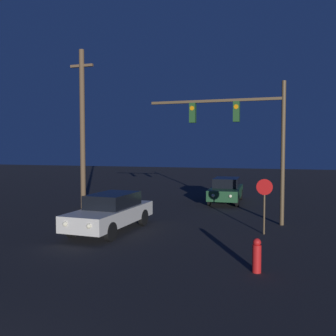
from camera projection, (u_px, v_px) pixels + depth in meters
name	position (u px, v px, depth m)	size (l,w,h in m)	color
car_near	(111.00, 211.00, 15.03)	(1.92, 4.86, 1.50)	beige
car_far	(226.00, 190.00, 22.88)	(1.96, 4.87, 1.50)	#1E4728
traffic_signal_mast	(245.00, 129.00, 16.47)	(6.07, 0.30, 6.20)	brown
stop_sign	(264.00, 196.00, 14.41)	(0.62, 0.07, 2.15)	brown
utility_pole	(82.00, 127.00, 20.52)	(1.35, 0.28, 8.68)	brown
fire_hydrant	(257.00, 256.00, 10.00)	(0.24, 0.24, 0.93)	red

